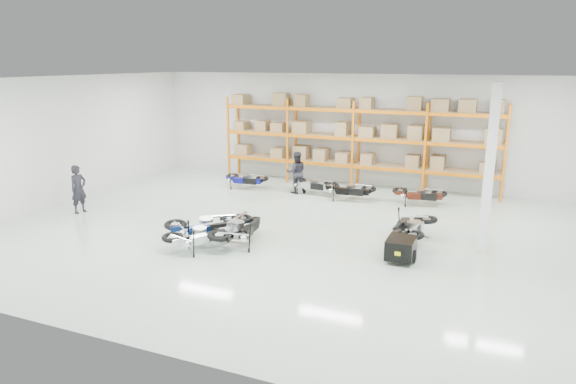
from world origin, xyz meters
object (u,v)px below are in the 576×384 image
at_px(moto_back_c, 349,186).
at_px(person_back, 296,172).
at_px(trailer, 401,248).
at_px(moto_back_a, 245,176).
at_px(moto_blue_centre, 205,221).
at_px(person_left, 79,189).
at_px(moto_back_b, 312,181).
at_px(moto_back_d, 420,191).
at_px(moto_silver_left, 200,231).
at_px(moto_touring_right, 412,223).
at_px(moto_black_far_left, 239,224).

relative_size(moto_back_c, person_back, 1.03).
height_order(trailer, moto_back_c, moto_back_c).
bearing_deg(moto_back_a, moto_blue_centre, -165.91).
relative_size(trailer, person_left, 0.89).
height_order(moto_back_b, moto_back_c, moto_back_c).
bearing_deg(person_left, moto_back_d, -54.51).
bearing_deg(person_left, moto_silver_left, -95.95).
distance_m(moto_touring_right, moto_back_c, 4.72).
height_order(moto_back_a, moto_back_b, moto_back_b).
height_order(trailer, moto_back_a, moto_back_a).
bearing_deg(moto_silver_left, moto_back_d, -98.96).
relative_size(moto_back_b, person_left, 0.97).
height_order(moto_black_far_left, moto_touring_right, moto_black_far_left).
relative_size(moto_touring_right, person_left, 1.14).
distance_m(moto_blue_centre, moto_touring_right, 5.88).
xyz_separation_m(moto_touring_right, moto_back_c, (-2.92, 3.71, -0.06)).
relative_size(moto_blue_centre, moto_back_c, 1.14).
height_order(moto_black_far_left, moto_back_a, moto_black_far_left).
height_order(moto_silver_left, trailer, moto_silver_left).
relative_size(moto_touring_right, person_back, 1.15).
xyz_separation_m(trailer, moto_back_b, (-4.47, 5.66, 0.13)).
relative_size(moto_back_b, moto_back_c, 0.95).
bearing_deg(moto_back_b, moto_back_a, 100.71).
xyz_separation_m(moto_blue_centre, moto_back_c, (2.54, 5.89, -0.07)).
bearing_deg(person_left, moto_blue_centre, -90.19).
height_order(moto_blue_centre, moto_back_c, moto_blue_centre).
bearing_deg(moto_black_far_left, moto_touring_right, -160.70).
bearing_deg(moto_back_a, moto_touring_right, -120.55).
distance_m(moto_back_d, person_left, 11.78).
distance_m(moto_silver_left, moto_back_d, 8.36).
bearing_deg(moto_touring_right, moto_back_b, 143.47).
distance_m(moto_back_d, person_back, 4.70).
relative_size(moto_back_a, moto_back_c, 0.95).
height_order(moto_touring_right, person_left, person_left).
bearing_deg(moto_back_b, moto_blue_centre, 177.10).
relative_size(moto_silver_left, person_left, 1.05).
height_order(moto_back_a, moto_back_d, moto_back_d).
xyz_separation_m(moto_blue_centre, moto_silver_left, (0.22, -0.62, -0.06)).
bearing_deg(person_left, person_back, -39.18).
distance_m(trailer, moto_back_d, 5.64).
relative_size(moto_blue_centre, person_left, 1.17).
distance_m(moto_touring_right, moto_back_b, 6.04).
relative_size(moto_black_far_left, moto_back_b, 1.21).
relative_size(moto_back_b, person_back, 0.98).
height_order(moto_silver_left, moto_touring_right, moto_touring_right).
xyz_separation_m(moto_black_far_left, moto_back_b, (-0.04, 6.11, -0.10)).
distance_m(moto_silver_left, trailer, 5.38).
bearing_deg(moto_back_a, moto_back_d, -91.17).
distance_m(moto_blue_centre, person_back, 6.13).
xyz_separation_m(trailer, moto_back_a, (-7.28, 5.43, 0.13)).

